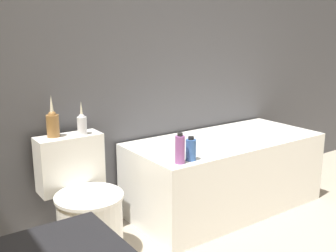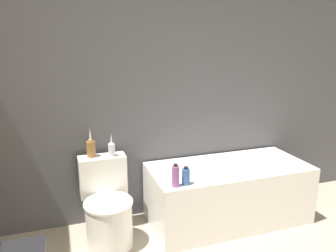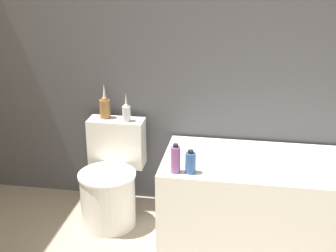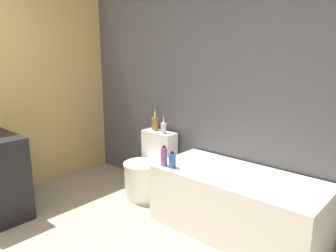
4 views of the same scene
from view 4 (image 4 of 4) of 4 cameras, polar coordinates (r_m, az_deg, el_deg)
wall_back_tiled at (r=3.61m, az=4.92°, el=7.42°), size 6.40×0.06×2.60m
bathtub at (r=3.14m, az=11.88°, el=-13.02°), size 1.54×0.71×0.57m
toilet at (r=3.81m, az=-3.62°, el=-7.64°), size 0.42×0.59×0.72m
vase_gold at (r=3.88m, az=-2.29°, el=0.62°), size 0.08×0.08×0.27m
vase_silver at (r=3.73m, az=-0.79°, el=-0.15°), size 0.06×0.06×0.22m
shampoo_bottle_tall at (r=3.14m, az=-0.69°, el=-5.31°), size 0.06×0.06×0.20m
shampoo_bottle_short at (r=3.10m, az=0.75°, el=-5.99°), size 0.07×0.07×0.16m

